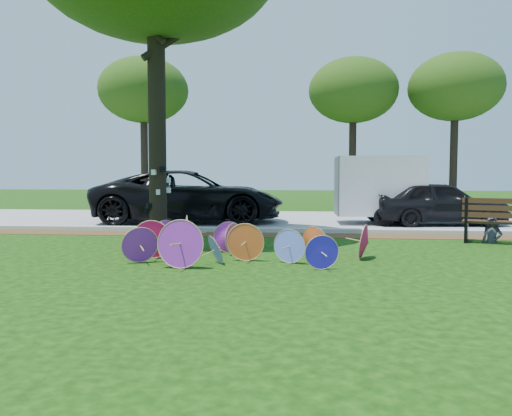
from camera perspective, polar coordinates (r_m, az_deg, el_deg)
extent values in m
plane|color=black|center=(9.14, -4.40, -6.45)|extent=(90.00, 90.00, 0.00)
cube|color=#472D16|center=(13.54, -1.06, -3.07)|extent=(90.00, 1.00, 0.01)
cube|color=#B7B5AD|center=(14.23, -0.72, -2.52)|extent=(90.00, 0.30, 0.12)
cube|color=gray|center=(18.34, 0.73, -1.27)|extent=(90.00, 8.00, 0.01)
cylinder|color=black|center=(12.88, -11.24, 9.89)|extent=(0.44, 0.44, 6.01)
cone|color=#D85420|center=(9.44, -1.16, -3.88)|extent=(0.73, 0.19, 0.73)
cone|color=#CF1347|center=(9.85, 12.43, -3.76)|extent=(0.39, 0.71, 0.69)
cone|color=#6C80FF|center=(10.23, -12.35, -3.67)|extent=(0.23, 0.63, 0.62)
cone|color=#D85420|center=(10.63, -8.13, -2.88)|extent=(0.33, 0.80, 0.79)
cone|color=purple|center=(9.49, -13.18, -4.06)|extent=(0.70, 0.53, 0.69)
cone|color=purple|center=(8.81, -8.51, -4.03)|extent=(0.88, 0.32, 0.87)
cone|color=#6C80FF|center=(9.21, 3.95, -4.35)|extent=(0.63, 0.34, 0.64)
cone|color=#E23D62|center=(10.27, -2.81, -3.48)|extent=(0.35, 0.64, 0.65)
cone|color=#321EE5|center=(8.65, 7.46, -5.02)|extent=(0.62, 0.26, 0.61)
cone|color=purple|center=(10.39, -3.16, -3.36)|extent=(0.66, 0.16, 0.67)
cone|color=purple|center=(10.93, -10.08, -3.06)|extent=(0.52, 0.62, 0.67)
cone|color=#D85420|center=(9.59, 6.66, -3.96)|extent=(0.65, 0.62, 0.67)
cone|color=#6C80FF|center=(9.17, -4.44, -4.63)|extent=(0.52, 0.63, 0.55)
cone|color=#CF1347|center=(9.91, -11.73, -3.49)|extent=(0.77, 0.23, 0.77)
imported|color=black|center=(17.19, -7.62, 1.31)|extent=(6.68, 3.63, 1.78)
imported|color=black|center=(17.12, 20.16, 0.52)|extent=(4.37, 2.13, 1.43)
cube|color=silver|center=(17.04, 13.90, 2.47)|extent=(2.79, 1.79, 2.53)
imported|color=#333746|center=(13.08, 25.42, -0.96)|extent=(0.52, 0.41, 1.24)
cylinder|color=black|center=(25.47, -12.63, 5.67)|extent=(0.36, 0.36, 5.00)
ellipsoid|color=#1C3A0D|center=(25.80, -12.74, 13.01)|extent=(4.40, 4.40, 3.20)
cylinder|color=black|center=(25.41, 10.96, 5.69)|extent=(0.36, 0.36, 5.00)
ellipsoid|color=#1C3A0D|center=(25.74, 11.06, 13.06)|extent=(4.40, 4.40, 3.20)
cylinder|color=black|center=(25.79, 21.65, 5.47)|extent=(0.36, 0.36, 5.00)
ellipsoid|color=#1C3A0D|center=(26.11, 21.83, 12.72)|extent=(4.40, 4.40, 3.20)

